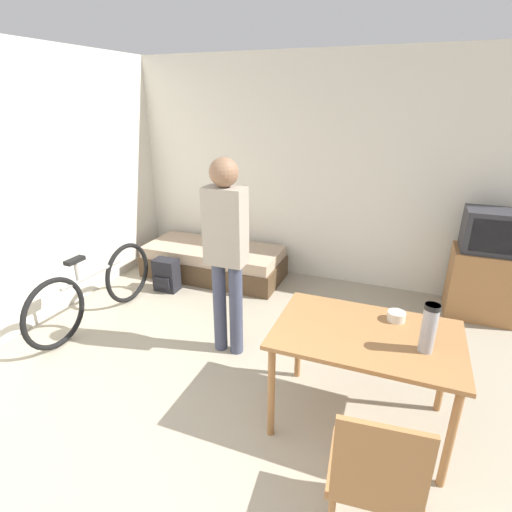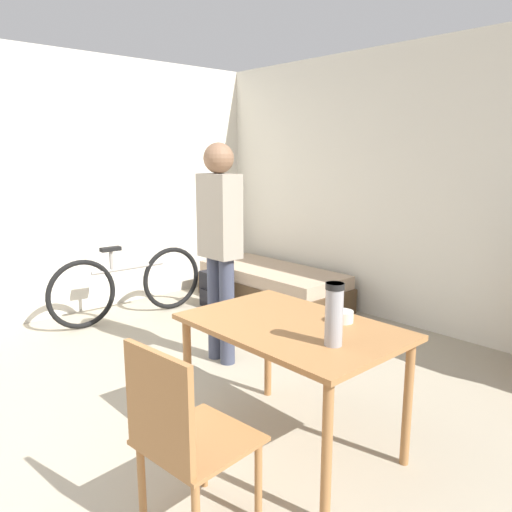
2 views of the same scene
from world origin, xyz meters
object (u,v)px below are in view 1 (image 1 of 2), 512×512
Objects in this scene: dining_table at (366,344)px; thermos_flask at (429,326)px; bicycle at (95,290)px; person_standing at (226,245)px; tv at (487,268)px; wooden_chair at (376,475)px; daybed at (214,261)px; mate_bowl at (396,316)px; backpack at (166,275)px.

dining_table is 3.81× the size of thermos_flask.
person_standing is at bearing 0.95° from bicycle.
person_standing is (1.50, 0.02, 0.69)m from bicycle.
wooden_chair is (-0.82, -2.90, -0.04)m from tv.
daybed is 1.06× the size of bicycle.
mate_bowl is at bearing 120.93° from thermos_flask.
mate_bowl reaches higher than dining_table.
dining_table is at bearing -28.24° from backpack.
daybed is 1.60m from bicycle.
dining_table is at bearing -9.24° from bicycle.
person_standing reaches higher than bicycle.
person_standing reaches higher than backpack.
mate_bowl reaches higher than daybed.
person_standing is 4.45× the size of backpack.
person_standing is 14.37× the size of mate_bowl.
thermos_flask reaches higher than dining_table.
person_standing is at bearing -34.90° from backpack.
wooden_chair is 1.13m from mate_bowl.
thermos_flask is at bearing -18.90° from person_standing.
mate_bowl reaches higher than bicycle.
thermos_flask is at bearing -9.57° from bicycle.
daybed is 5.63× the size of thermos_flask.
daybed is 1.01× the size of person_standing.
backpack is at bearing 153.59° from thermos_flask.
dining_table reaches higher than daybed.
wooden_chair is 7.40× the size of mate_bowl.
wooden_chair is at bearing -43.38° from person_standing.
tv is 2.93× the size of backpack.
wooden_chair is at bearing -78.94° from dining_table.
dining_table is 0.89m from wooden_chair.
daybed is at bearing 141.32° from thermos_flask.
tv is 0.66× the size of person_standing.
bicycle is at bearing -179.05° from person_standing.
tv reaches higher than daybed.
person_standing is (0.89, -1.44, 0.84)m from daybed.
tv reaches higher than bicycle.
dining_table is 1.33× the size of wooden_chair.
mate_bowl is (2.30, -1.68, 0.58)m from daybed.
dining_table is at bearing -125.22° from mate_bowl.
thermos_flask reaches higher than daybed.
thermos_flask reaches higher than mate_bowl.
thermos_flask is 3.24m from backpack.
thermos_flask is (0.35, -0.08, 0.26)m from dining_table.
dining_table is 0.69× the size of person_standing.
person_standing is (-1.24, 0.47, 0.38)m from dining_table.
tv is at bearing 11.51° from backpack.
mate_bowl is at bearing -36.12° from daybed.
bicycle is at bearing 170.76° from dining_table.
person_standing reaches higher than dining_table.
backpack is at bearing -168.49° from tv.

